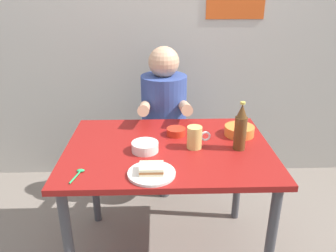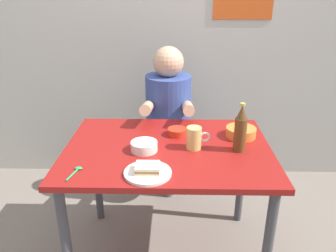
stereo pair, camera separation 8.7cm
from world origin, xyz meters
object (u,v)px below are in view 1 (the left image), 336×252
at_px(person_seated, 164,104).
at_px(sauce_bowl_chili, 176,131).
at_px(sandwich, 151,169).
at_px(dining_table, 168,162).
at_px(plate_orange, 152,173).
at_px(beer_mug, 195,137).
at_px(stool, 164,156).
at_px(beer_bottle, 241,128).

distance_m(person_seated, sauce_bowl_chili, 0.47).
height_order(person_seated, sandwich, person_seated).
relative_size(dining_table, plate_orange, 5.00).
distance_m(person_seated, sandwich, 0.91).
distance_m(plate_orange, sandwich, 0.02).
distance_m(plate_orange, sauce_bowl_chili, 0.46).
bearing_deg(beer_mug, person_seated, 103.38).
distance_m(plate_orange, beer_mug, 0.36).
relative_size(stool, beer_bottle, 1.72).
bearing_deg(sandwich, beer_mug, 50.04).
distance_m(person_seated, beer_bottle, 0.76).
distance_m(plate_orange, beer_bottle, 0.53).
relative_size(plate_orange, sauce_bowl_chili, 2.00).
distance_m(dining_table, beer_mug, 0.21).
xyz_separation_m(plate_orange, sandwich, (0.00, 0.00, 0.02)).
relative_size(person_seated, sandwich, 6.54).
height_order(dining_table, plate_orange, plate_orange).
xyz_separation_m(stool, sandwich, (-0.08, -0.91, 0.42)).
distance_m(dining_table, sandwich, 0.32).
height_order(dining_table, person_seated, person_seated).
relative_size(person_seated, plate_orange, 3.27).
bearing_deg(stool, beer_bottle, -60.04).
distance_m(beer_bottle, sauce_bowl_chili, 0.39).
relative_size(person_seated, sauce_bowl_chili, 6.54).
xyz_separation_m(dining_table, sauce_bowl_chili, (0.05, 0.15, 0.12)).
bearing_deg(sauce_bowl_chili, plate_orange, -107.20).
relative_size(dining_table, beer_bottle, 4.20).
relative_size(stool, sauce_bowl_chili, 4.09).
bearing_deg(beer_mug, sandwich, -129.96).
bearing_deg(beer_bottle, sauce_bowl_chili, 149.61).
bearing_deg(person_seated, beer_bottle, -59.61).
height_order(beer_mug, beer_bottle, beer_bottle).
height_order(person_seated, sauce_bowl_chili, person_seated).
xyz_separation_m(dining_table, beer_bottle, (0.37, -0.03, 0.21)).
distance_m(sandwich, beer_mug, 0.35).
height_order(dining_table, stool, dining_table).
height_order(dining_table, beer_bottle, beer_bottle).
distance_m(dining_table, plate_orange, 0.31).
relative_size(person_seated, beer_bottle, 2.75).
bearing_deg(stool, dining_table, -89.07).
bearing_deg(stool, sauce_bowl_chili, -82.78).
relative_size(beer_bottle, sauce_bowl_chili, 2.38).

